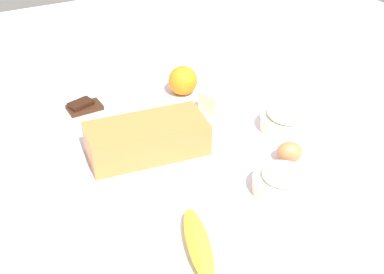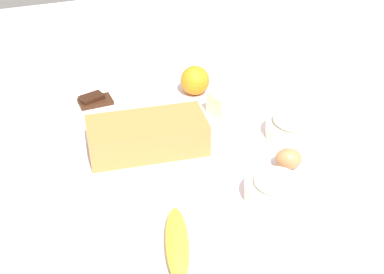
# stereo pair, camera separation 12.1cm
# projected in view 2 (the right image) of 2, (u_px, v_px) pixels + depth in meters

# --- Properties ---
(ground_plane) EXTENTS (2.40, 2.40, 0.02)m
(ground_plane) POSITION_uv_depth(u_px,v_px,m) (192.00, 154.00, 1.24)
(ground_plane) COLOR silver
(loaf_pan) EXTENTS (0.29, 0.16, 0.08)m
(loaf_pan) POSITION_uv_depth(u_px,v_px,m) (147.00, 135.00, 1.22)
(loaf_pan) COLOR #B77A3D
(loaf_pan) RESTS_ON ground_plane
(flour_bowl) EXTENTS (0.14, 0.14, 0.07)m
(flour_bowl) POSITION_uv_depth(u_px,v_px,m) (294.00, 125.00, 1.27)
(flour_bowl) COLOR silver
(flour_bowl) RESTS_ON ground_plane
(sugar_bowl) EXTENTS (0.13, 0.13, 0.06)m
(sugar_bowl) POSITION_uv_depth(u_px,v_px,m) (275.00, 188.00, 1.07)
(sugar_bowl) COLOR silver
(sugar_bowl) RESTS_ON ground_plane
(banana) EXTENTS (0.09, 0.19, 0.04)m
(banana) POSITION_uv_depth(u_px,v_px,m) (177.00, 243.00, 0.95)
(banana) COLOR yellow
(banana) RESTS_ON ground_plane
(orange_fruit) EXTENTS (0.08, 0.08, 0.08)m
(orange_fruit) POSITION_uv_depth(u_px,v_px,m) (195.00, 80.00, 1.45)
(orange_fruit) COLOR orange
(orange_fruit) RESTS_ON ground_plane
(butter_block) EXTENTS (0.10, 0.09, 0.06)m
(butter_block) POSITION_uv_depth(u_px,v_px,m) (227.00, 102.00, 1.37)
(butter_block) COLOR #F4EDB2
(butter_block) RESTS_ON ground_plane
(egg_near_butter) EXTENTS (0.08, 0.07, 0.05)m
(egg_near_butter) POSITION_uv_depth(u_px,v_px,m) (289.00, 159.00, 1.16)
(egg_near_butter) COLOR #B37949
(egg_near_butter) RESTS_ON ground_plane
(chocolate_plate) EXTENTS (0.13, 0.13, 0.03)m
(chocolate_plate) POSITION_uv_depth(u_px,v_px,m) (95.00, 103.00, 1.41)
(chocolate_plate) COLOR silver
(chocolate_plate) RESTS_ON ground_plane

